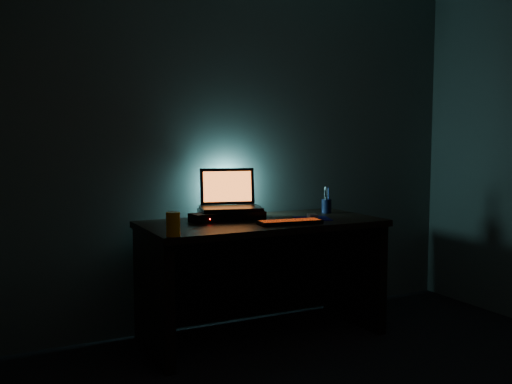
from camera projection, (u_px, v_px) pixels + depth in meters
room at (464, 142)px, 2.09m from camera, size 3.50×4.00×2.50m
desk at (258, 259)px, 3.65m from camera, size 1.50×0.70×0.75m
riser at (231, 214)px, 3.65m from camera, size 0.46×0.39×0.06m
laptop at (229, 199)px, 3.70m from camera, size 0.43×0.36×0.26m
keyboard at (290, 222)px, 3.43m from camera, size 0.40×0.17×0.02m
mousepad at (312, 219)px, 3.65m from camera, size 0.27×0.26×0.00m
mouse at (312, 216)px, 3.65m from camera, size 0.08×0.10×0.03m
pen_cup at (326, 206)px, 3.93m from camera, size 0.07×0.07×0.10m
juice_glass at (173, 224)px, 3.00m from camera, size 0.10×0.10×0.13m
router at (205, 218)px, 3.50m from camera, size 0.18×0.15×0.05m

